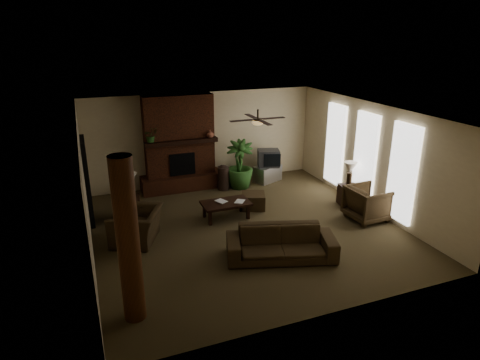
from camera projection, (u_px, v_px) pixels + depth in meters
name	position (u px, v px, depth m)	size (l,w,h in m)	color
room_shell	(246.00, 173.00, 9.58)	(7.00, 7.00, 7.00)	#4E4027
fireplace	(180.00, 151.00, 12.22)	(2.40, 0.70, 2.80)	#562917
windows	(365.00, 157.00, 10.94)	(0.08, 3.65, 2.35)	white
log_column	(128.00, 242.00, 6.47)	(0.36, 0.36, 2.80)	#572E15
doorway	(87.00, 181.00, 10.11)	(0.10, 1.00, 2.10)	black
ceiling_fan	(258.00, 121.00, 9.59)	(1.35, 1.35, 0.37)	black
sofa	(281.00, 238.00, 8.61)	(2.26, 0.66, 0.88)	#3D2E1A
armchair_left	(136.00, 221.00, 9.29)	(1.14, 0.74, 0.99)	#3D2E1A
armchair_right	(368.00, 202.00, 10.36)	(0.93, 0.87, 0.95)	#3D2E1A
coffee_table	(226.00, 204.00, 10.47)	(1.20, 0.70, 0.43)	black
ottoman	(253.00, 201.00, 11.14)	(0.60, 0.60, 0.40)	#3D2E1A
tv_stand	(267.00, 173.00, 13.12)	(0.85, 0.50, 0.50)	#BDBDBF
tv	(269.00, 158.00, 12.92)	(0.77, 0.69, 0.52)	#343436
floor_vase	(223.00, 176.00, 12.36)	(0.34, 0.34, 0.77)	#33231C
floor_plant	(239.00, 174.00, 12.54)	(0.81, 1.45, 0.81)	#2E5A24
side_table_left	(130.00, 208.00, 10.51)	(0.50, 0.50, 0.55)	black
lamp_left	(130.00, 181.00, 10.26)	(0.38, 0.38, 0.65)	black
side_table_right	(349.00, 195.00, 11.31)	(0.50, 0.50, 0.55)	black
lamp_right	(350.00, 169.00, 11.11)	(0.37, 0.37, 0.65)	black
mantel_plant	(151.00, 136.00, 11.55)	(0.38, 0.42, 0.33)	#2E5A24
mantel_vase	(210.00, 134.00, 12.07)	(0.22, 0.23, 0.22)	brown
book_a	(218.00, 198.00, 10.36)	(0.22, 0.03, 0.29)	#999999
book_b	(236.00, 196.00, 10.45)	(0.21, 0.02, 0.29)	#999999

